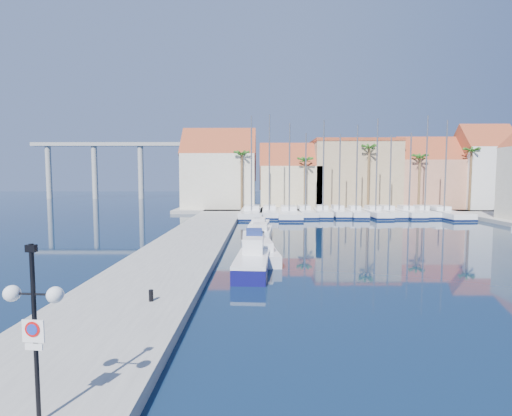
# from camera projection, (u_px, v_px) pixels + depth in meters

# --- Properties ---
(ground) EXTENTS (260.00, 260.00, 0.00)m
(ground) POSITION_uv_depth(u_px,v_px,m) (316.00, 286.00, 21.56)
(ground) COLOR black
(ground) RESTS_ON ground
(quay_west) EXTENTS (6.00, 77.00, 0.50)m
(quay_west) POSITION_uv_depth(u_px,v_px,m) (193.00, 240.00, 35.10)
(quay_west) COLOR gray
(quay_west) RESTS_ON ground
(shore_north) EXTENTS (54.00, 16.00, 0.50)m
(shore_north) POSITION_uv_depth(u_px,v_px,m) (335.00, 208.00, 69.27)
(shore_north) COLOR gray
(shore_north) RESTS_ON ground
(lamp_post) EXTENTS (1.35, 0.46, 3.99)m
(lamp_post) POSITION_uv_depth(u_px,v_px,m) (34.00, 307.00, 8.59)
(lamp_post) COLOR black
(lamp_post) RESTS_ON quay_west
(bollard) EXTENTS (0.20, 0.20, 0.50)m
(bollard) POSITION_uv_depth(u_px,v_px,m) (151.00, 295.00, 17.29)
(bollard) COLOR black
(bollard) RESTS_ON quay_west
(fishing_boat) EXTENTS (2.22, 5.83, 2.01)m
(fishing_boat) POSITION_uv_depth(u_px,v_px,m) (252.00, 262.00, 24.31)
(fishing_boat) COLOR #0E0D50
(fishing_boat) RESTS_ON ground
(motorboat_west_0) EXTENTS (2.93, 7.16, 1.40)m
(motorboat_west_0) POSITION_uv_depth(u_px,v_px,m) (259.00, 252.00, 28.54)
(motorboat_west_0) COLOR white
(motorboat_west_0) RESTS_ON ground
(motorboat_west_1) EXTENTS (2.16, 6.14, 1.40)m
(motorboat_west_1) POSITION_uv_depth(u_px,v_px,m) (254.00, 239.00, 34.29)
(motorboat_west_1) COLOR white
(motorboat_west_1) RESTS_ON ground
(motorboat_west_2) EXTENTS (2.48, 6.47, 1.40)m
(motorboat_west_2) POSITION_uv_depth(u_px,v_px,m) (260.00, 232.00, 38.70)
(motorboat_west_2) COLOR white
(motorboat_west_2) RESTS_ON ground
(motorboat_west_3) EXTENTS (2.40, 6.35, 1.40)m
(motorboat_west_3) POSITION_uv_depth(u_px,v_px,m) (259.00, 225.00, 43.73)
(motorboat_west_3) COLOR white
(motorboat_west_3) RESTS_ON ground
(sailboat_0) EXTENTS (3.35, 12.00, 14.27)m
(sailboat_0) POSITION_uv_depth(u_px,v_px,m) (252.00, 213.00, 57.31)
(sailboat_0) COLOR white
(sailboat_0) RESTS_ON ground
(sailboat_1) EXTENTS (2.95, 10.00, 14.57)m
(sailboat_1) POSITION_uv_depth(u_px,v_px,m) (269.00, 212.00, 57.90)
(sailboat_1) COLOR white
(sailboat_1) RESTS_ON ground
(sailboat_2) EXTENTS (3.46, 12.11, 13.19)m
(sailboat_2) POSITION_uv_depth(u_px,v_px,m) (289.00, 214.00, 56.70)
(sailboat_2) COLOR white
(sailboat_2) RESTS_ON ground
(sailboat_3) EXTENTS (2.94, 9.32, 11.95)m
(sailboat_3) POSITION_uv_depth(u_px,v_px,m) (305.00, 213.00, 57.93)
(sailboat_3) COLOR white
(sailboat_3) RESTS_ON ground
(sailboat_4) EXTENTS (2.99, 8.89, 13.84)m
(sailboat_4) POSITION_uv_depth(u_px,v_px,m) (323.00, 212.00, 58.11)
(sailboat_4) COLOR white
(sailboat_4) RESTS_ON ground
(sailboat_5) EXTENTS (2.29, 8.39, 11.85)m
(sailboat_5) POSITION_uv_depth(u_px,v_px,m) (338.00, 212.00, 58.11)
(sailboat_5) COLOR white
(sailboat_5) RESTS_ON ground
(sailboat_6) EXTENTS (2.31, 8.25, 13.10)m
(sailboat_6) POSITION_uv_depth(u_px,v_px,m) (355.00, 213.00, 57.51)
(sailboat_6) COLOR white
(sailboat_6) RESTS_ON ground
(sailboat_7) EXTENTS (2.83, 9.26, 13.89)m
(sailboat_7) POSITION_uv_depth(u_px,v_px,m) (374.00, 213.00, 57.23)
(sailboat_7) COLOR white
(sailboat_7) RESTS_ON ground
(sailboat_8) EXTENTS (2.72, 8.93, 11.62)m
(sailboat_8) POSITION_uv_depth(u_px,v_px,m) (388.00, 213.00, 57.85)
(sailboat_8) COLOR white
(sailboat_8) RESTS_ON ground
(sailboat_9) EXTENTS (2.50, 8.97, 11.98)m
(sailboat_9) POSITION_uv_depth(u_px,v_px,m) (408.00, 213.00, 57.57)
(sailboat_9) COLOR white
(sailboat_9) RESTS_ON ground
(sailboat_10) EXTENTS (2.28, 8.17, 14.40)m
(sailboat_10) POSITION_uv_depth(u_px,v_px,m) (423.00, 212.00, 57.79)
(sailboat_10) COLOR white
(sailboat_10) RESTS_ON ground
(sailboat_11) EXTENTS (3.89, 12.21, 13.63)m
(sailboat_11) POSITION_uv_depth(u_px,v_px,m) (441.00, 213.00, 56.83)
(sailboat_11) COLOR white
(sailboat_11) RESTS_ON ground
(building_0) EXTENTS (12.30, 9.00, 13.50)m
(building_0) POSITION_uv_depth(u_px,v_px,m) (220.00, 172.00, 67.99)
(building_0) COLOR beige
(building_0) RESTS_ON shore_north
(building_1) EXTENTS (10.30, 8.00, 11.00)m
(building_1) POSITION_uv_depth(u_px,v_px,m) (290.00, 179.00, 67.96)
(building_1) COLOR #C8B68D
(building_1) RESTS_ON shore_north
(building_2) EXTENTS (14.20, 10.20, 11.50)m
(building_2) POSITION_uv_depth(u_px,v_px,m) (353.00, 174.00, 68.75)
(building_2) COLOR tan
(building_2) RESTS_ON shore_north
(building_3) EXTENTS (10.30, 8.00, 12.00)m
(building_3) POSITION_uv_depth(u_px,v_px,m) (425.00, 176.00, 67.65)
(building_3) COLOR tan
(building_3) RESTS_ON shore_north
(building_4) EXTENTS (8.30, 8.00, 14.00)m
(building_4) POSITION_uv_depth(u_px,v_px,m) (482.00, 169.00, 66.46)
(building_4) COLOR white
(building_4) RESTS_ON shore_north
(palm_0) EXTENTS (2.60, 2.60, 10.15)m
(palm_0) POSITION_uv_depth(u_px,v_px,m) (242.00, 156.00, 62.76)
(palm_0) COLOR brown
(palm_0) RESTS_ON shore_north
(palm_1) EXTENTS (2.60, 2.60, 9.15)m
(palm_1) POSITION_uv_depth(u_px,v_px,m) (305.00, 162.00, 62.72)
(palm_1) COLOR brown
(palm_1) RESTS_ON shore_north
(palm_2) EXTENTS (2.60, 2.60, 11.15)m
(palm_2) POSITION_uv_depth(u_px,v_px,m) (369.00, 150.00, 62.45)
(palm_2) COLOR brown
(palm_2) RESTS_ON shore_north
(palm_3) EXTENTS (2.60, 2.60, 9.65)m
(palm_3) POSITION_uv_depth(u_px,v_px,m) (420.00, 159.00, 62.48)
(palm_3) COLOR brown
(palm_3) RESTS_ON shore_north
(palm_4) EXTENTS (2.60, 2.60, 10.65)m
(palm_4) POSITION_uv_depth(u_px,v_px,m) (472.00, 153.00, 62.31)
(palm_4) COLOR brown
(palm_4) RESTS_ON shore_north
(viaduct) EXTENTS (48.00, 2.20, 14.45)m
(viaduct) POSITION_uv_depth(u_px,v_px,m) (121.00, 159.00, 102.90)
(viaduct) COLOR #9E9E99
(viaduct) RESTS_ON ground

